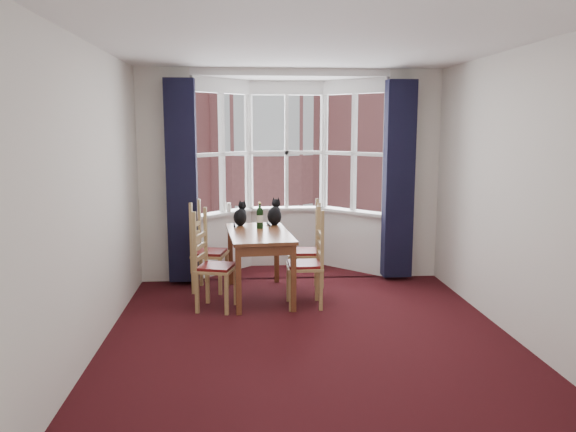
{
  "coord_description": "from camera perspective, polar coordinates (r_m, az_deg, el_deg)",
  "views": [
    {
      "loc": [
        -0.62,
        -5.2,
        2.05
      ],
      "look_at": [
        -0.13,
        1.05,
        1.05
      ],
      "focal_mm": 35.0,
      "sensor_mm": 36.0,
      "label": 1
    }
  ],
  "objects": [
    {
      "name": "chair_right_near",
      "position": [
        6.46,
        2.48,
        -5.08
      ],
      "size": [
        0.4,
        0.42,
        0.92
      ],
      "color": "#A98952",
      "rests_on": "floor"
    },
    {
      "name": "street",
      "position": [
        38.32,
        -3.48,
        -3.06
      ],
      "size": [
        80.0,
        80.0,
        0.0
      ],
      "primitive_type": "plane",
      "color": "#333335",
      "rests_on": "ground"
    },
    {
      "name": "chair_right_far",
      "position": [
        7.1,
        2.33,
        -3.79
      ],
      "size": [
        0.42,
        0.44,
        0.92
      ],
      "color": "#A98952",
      "rests_on": "floor"
    },
    {
      "name": "curtain_left",
      "position": [
        7.35,
        -10.72,
        3.44
      ],
      "size": [
        0.38,
        0.22,
        2.6
      ],
      "primitive_type": "cube",
      "color": "black",
      "rests_on": "floor"
    },
    {
      "name": "bay_window",
      "position": [
        8.01,
        -0.02,
        4.41
      ],
      "size": [
        2.76,
        0.94,
        2.8
      ],
      "color": "white",
      "rests_on": "floor"
    },
    {
      "name": "curtain_right",
      "position": [
        7.59,
        11.17,
        3.6
      ],
      "size": [
        0.38,
        0.22,
        2.6
      ],
      "primitive_type": "cube",
      "color": "black",
      "rests_on": "floor"
    },
    {
      "name": "wine_bottle",
      "position": [
        6.94,
        -2.88,
        -0.09
      ],
      "size": [
        0.08,
        0.08,
        0.33
      ],
      "color": "black",
      "rests_on": "dining_table"
    },
    {
      "name": "wall_right",
      "position": [
        5.87,
        22.12,
        2.02
      ],
      "size": [
        0.0,
        4.5,
        4.5
      ],
      "primitive_type": "plane",
      "rotation": [
        1.57,
        0.0,
        -1.57
      ],
      "color": "silver",
      "rests_on": "floor"
    },
    {
      "name": "cat_left",
      "position": [
        7.17,
        -4.86,
        0.01
      ],
      "size": [
        0.24,
        0.27,
        0.33
      ],
      "color": "black",
      "rests_on": "dining_table"
    },
    {
      "name": "tenement_building",
      "position": [
        19.23,
        -2.67,
        7.72
      ],
      "size": [
        18.4,
        7.8,
        15.2
      ],
      "color": "#8F4B49",
      "rests_on": "street"
    },
    {
      "name": "wall_left",
      "position": [
        5.42,
        -19.17,
        1.66
      ],
      "size": [
        0.0,
        4.5,
        4.5
      ],
      "primitive_type": "plane",
      "rotation": [
        1.57,
        0.0,
        1.57
      ],
      "color": "silver",
      "rests_on": "floor"
    },
    {
      "name": "ceiling",
      "position": [
        5.29,
        2.42,
        17.19
      ],
      "size": [
        4.5,
        4.5,
        0.0
      ],
      "primitive_type": "plane",
      "rotation": [
        3.14,
        0.0,
        0.0
      ],
      "color": "white",
      "rests_on": "floor"
    },
    {
      "name": "wall_near",
      "position": [
        3.09,
        7.27,
        -3.2
      ],
      "size": [
        4.0,
        0.0,
        4.0
      ],
      "primitive_type": "plane",
      "rotation": [
        -1.57,
        0.0,
        0.0
      ],
      "color": "silver",
      "rests_on": "floor"
    },
    {
      "name": "wall_back_pier_left",
      "position": [
        7.55,
        -12.32,
        3.92
      ],
      "size": [
        0.7,
        0.12,
        2.8
      ],
      "primitive_type": "cube",
      "color": "silver",
      "rests_on": "floor"
    },
    {
      "name": "chair_left_near",
      "position": [
        6.42,
        -8.07,
        -5.26
      ],
      "size": [
        0.5,
        0.51,
        0.92
      ],
      "color": "#A98952",
      "rests_on": "floor"
    },
    {
      "name": "floor",
      "position": [
        5.63,
        2.23,
        -12.31
      ],
      "size": [
        4.5,
        4.5,
        0.0
      ],
      "primitive_type": "plane",
      "color": "black",
      "rests_on": "ground"
    },
    {
      "name": "cat_right",
      "position": [
        7.2,
        -1.37,
        0.18
      ],
      "size": [
        0.25,
        0.29,
        0.35
      ],
      "color": "black",
      "rests_on": "dining_table"
    },
    {
      "name": "chair_left_far",
      "position": [
        7.15,
        -8.64,
        -3.79
      ],
      "size": [
        0.48,
        0.49,
        0.92
      ],
      "color": "#A98952",
      "rests_on": "floor"
    },
    {
      "name": "wall_back_pier_right",
      "position": [
        7.82,
        12.45,
        4.08
      ],
      "size": [
        0.7,
        0.12,
        2.8
      ],
      "primitive_type": "cube",
      "color": "silver",
      "rests_on": "floor"
    },
    {
      "name": "dining_table",
      "position": [
        6.75,
        -2.95,
        -2.55
      ],
      "size": [
        0.83,
        1.39,
        0.8
      ],
      "color": "brown",
      "rests_on": "floor"
    },
    {
      "name": "candle_tall",
      "position": [
        7.89,
        -6.04,
        0.88
      ],
      "size": [
        0.06,
        0.06,
        0.13
      ],
      "primitive_type": "cylinder",
      "color": "white",
      "rests_on": "bay_window"
    }
  ]
}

